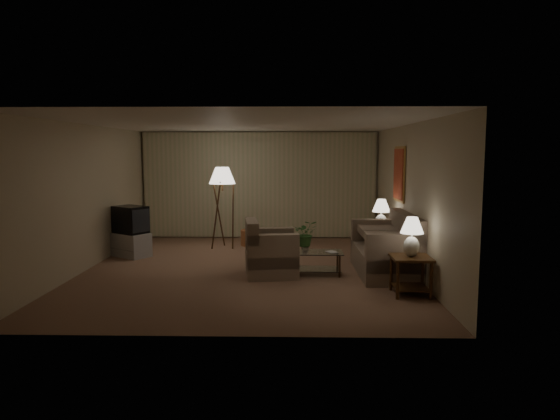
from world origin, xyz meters
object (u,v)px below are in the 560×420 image
(armchair, at_px, (271,253))
(coffee_table, at_px, (314,259))
(crt_tv, at_px, (130,220))
(tv_cabinet, at_px, (131,245))
(table_lamp_near, at_px, (412,233))
(ottoman, at_px, (252,238))
(side_table_near, at_px, (411,268))
(floor_lamp, at_px, (223,206))
(table_lamp_far, at_px, (381,212))
(side_table_far, at_px, (381,240))
(sofa, at_px, (385,250))
(vase, at_px, (305,248))

(armchair, distance_m, coffee_table, 0.77)
(armchair, xyz_separation_m, crt_tv, (-3.01, 1.53, 0.39))
(tv_cabinet, bearing_deg, table_lamp_near, 6.57)
(tv_cabinet, bearing_deg, ottoman, 62.56)
(side_table_near, relative_size, floor_lamp, 0.32)
(side_table_near, xyz_separation_m, table_lamp_far, (-0.00, 2.60, 0.56))
(table_lamp_near, xyz_separation_m, crt_tv, (-5.20, 2.72, -0.18))
(table_lamp_far, bearing_deg, table_lamp_near, -90.00)
(side_table_far, distance_m, table_lamp_near, 2.66)
(table_lamp_near, xyz_separation_m, coffee_table, (-1.43, 1.25, -0.68))
(side_table_near, distance_m, floor_lamp, 5.06)
(floor_lamp, bearing_deg, sofa, -35.91)
(floor_lamp, bearing_deg, ottoman, 27.53)
(side_table_far, relative_size, ottoman, 1.09)
(side_table_near, bearing_deg, armchair, 151.49)
(coffee_table, bearing_deg, side_table_near, -41.14)
(table_lamp_near, relative_size, table_lamp_far, 0.96)
(floor_lamp, bearing_deg, table_lamp_far, -17.98)
(table_lamp_far, bearing_deg, vase, -139.50)
(crt_tv, bearing_deg, armchair, 7.25)
(armchair, relative_size, table_lamp_far, 1.83)
(vase, bearing_deg, table_lamp_far, 40.50)
(coffee_table, height_order, crt_tv, crt_tv)
(table_lamp_near, height_order, floor_lamp, floor_lamp)
(table_lamp_far, xyz_separation_m, vase, (-1.58, -1.35, -0.49))
(coffee_table, xyz_separation_m, vase, (-0.15, 0.00, 0.21))
(side_table_near, bearing_deg, table_lamp_near, 153.43)
(side_table_far, distance_m, tv_cabinet, 5.20)
(side_table_near, distance_m, table_lamp_far, 2.66)
(coffee_table, relative_size, crt_tv, 1.26)
(side_table_near, distance_m, ottoman, 4.89)
(coffee_table, relative_size, ottoman, 1.87)
(crt_tv, height_order, floor_lamp, floor_lamp)
(side_table_near, xyz_separation_m, coffee_table, (-1.43, 1.25, -0.14))
(table_lamp_far, relative_size, ottoman, 1.16)
(table_lamp_near, distance_m, crt_tv, 5.87)
(sofa, height_order, vase, sofa)
(table_lamp_far, relative_size, vase, 4.49)
(table_lamp_far, relative_size, crt_tv, 0.78)
(ottoman, distance_m, vase, 3.04)
(crt_tv, bearing_deg, side_table_far, 32.87)
(ottoman, bearing_deg, tv_cabinet, -151.62)
(side_table_far, relative_size, table_lamp_far, 0.95)
(side_table_near, height_order, tv_cabinet, side_table_near)
(side_table_far, xyz_separation_m, tv_cabinet, (-5.20, 0.12, -0.14))
(floor_lamp, relative_size, ottoman, 3.37)
(table_lamp_near, height_order, coffee_table, table_lamp_near)
(table_lamp_far, relative_size, floor_lamp, 0.34)
(sofa, xyz_separation_m, table_lamp_far, (0.15, 1.25, 0.54))
(armchair, relative_size, coffee_table, 1.13)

